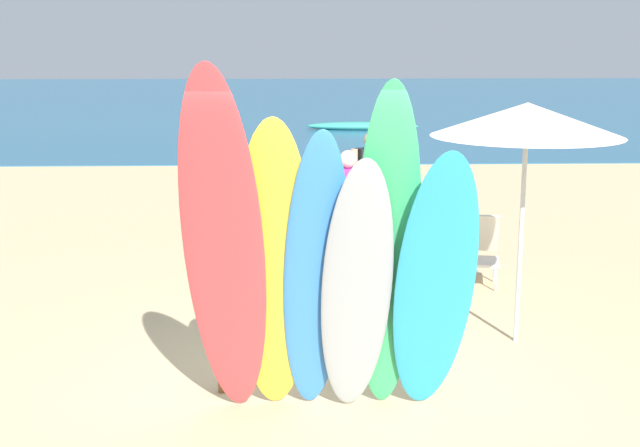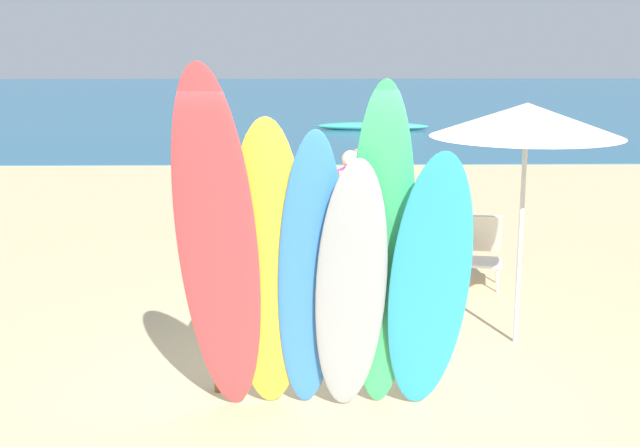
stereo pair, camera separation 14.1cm
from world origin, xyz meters
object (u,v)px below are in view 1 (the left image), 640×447
object	(u,v)px
surfboard_teal_5	(435,289)
surfboard_grey_3	(357,292)
surfboard_yellow_1	(274,274)
surfboard_red_0	(224,254)
beach_chair_red	(477,247)
surfboard_green_4	(387,257)
beachgoer_strolling	(372,183)
beach_umbrella	(527,120)
distant_boat	(363,126)
surfboard_rack	(328,339)
surfboard_blue_2	(316,279)
beachgoer_near_rack	(388,156)
beachgoer_photographing	(348,205)

from	to	relation	value
surfboard_teal_5	surfboard_grey_3	bearing A→B (deg)	175.39
surfboard_yellow_1	surfboard_teal_5	world-z (taller)	surfboard_yellow_1
surfboard_grey_3	surfboard_red_0	bearing A→B (deg)	-178.68
beach_chair_red	surfboard_grey_3	bearing A→B (deg)	-103.41
surfboard_yellow_1	beach_chair_red	size ratio (longest dim) A/B	3.01
surfboard_teal_5	beach_chair_red	bearing A→B (deg)	70.68
surfboard_grey_3	surfboard_teal_5	size ratio (longest dim) A/B	0.96
surfboard_green_4	surfboard_yellow_1	bearing A→B (deg)	-177.91
beachgoer_strolling	beach_umbrella	size ratio (longest dim) A/B	0.72
beach_umbrella	distant_boat	size ratio (longest dim) A/B	0.64
surfboard_red_0	distant_boat	distance (m)	20.59
surfboard_rack	surfboard_green_4	bearing A→B (deg)	-57.68
surfboard_teal_5	beachgoer_strolling	xyz separation A→B (m)	(0.05, 5.24, -0.13)
surfboard_rack	beach_chair_red	xyz separation A→B (m)	(1.90, 3.10, -0.02)
surfboard_red_0	distant_boat	world-z (taller)	surfboard_red_0
surfboard_blue_2	distant_boat	xyz separation A→B (m)	(2.06, 20.25, -1.01)
surfboard_green_4	surfboard_teal_5	distance (m)	0.41
surfboard_red_0	surfboard_yellow_1	distance (m)	0.41
surfboard_teal_5	beachgoer_strolling	size ratio (longest dim) A/B	1.40
surfboard_teal_5	surfboard_red_0	bearing A→B (deg)	-179.73
surfboard_red_0	surfboard_grey_3	world-z (taller)	surfboard_red_0
surfboard_teal_5	beach_chair_red	distance (m)	4.00
distant_boat	beachgoer_near_rack	bearing A→B (deg)	-92.84
surfboard_teal_5	beach_umbrella	bearing A→B (deg)	55.72
surfboard_teal_5	beach_chair_red	size ratio (longest dim) A/B	2.78
surfboard_blue_2	beach_umbrella	world-z (taller)	surfboard_blue_2
surfboard_yellow_1	surfboard_teal_5	bearing A→B (deg)	-4.39
surfboard_rack	beach_chair_red	world-z (taller)	beach_chair_red
surfboard_green_4	beach_chair_red	xyz separation A→B (m)	(1.50, 3.73, -0.87)
surfboard_grey_3	beachgoer_photographing	distance (m)	3.96
surfboard_blue_2	beachgoer_photographing	size ratio (longest dim) A/B	1.54
beachgoer_near_rack	beachgoer_photographing	bearing A→B (deg)	162.00
beach_chair_red	beach_umbrella	world-z (taller)	beach_umbrella
surfboard_rack	beachgoer_photographing	world-z (taller)	beachgoer_photographing
surfboard_blue_2	surfboard_red_0	bearing A→B (deg)	-174.36
surfboard_green_4	surfboard_red_0	bearing A→B (deg)	-171.30
surfboard_grey_3	distant_boat	bearing A→B (deg)	80.91
beach_chair_red	surfboard_red_0	bearing A→B (deg)	-113.43
surfboard_rack	surfboard_red_0	xyz separation A→B (m)	(-0.75, -0.74, 0.91)
surfboard_red_0	beach_chair_red	bearing A→B (deg)	61.14
surfboard_yellow_1	beachgoer_near_rack	size ratio (longest dim) A/B	1.63
surfboard_blue_2	beach_chair_red	size ratio (longest dim) A/B	2.91
surfboard_red_0	beach_umbrella	world-z (taller)	surfboard_red_0
surfboard_blue_2	surfboard_green_4	xyz separation A→B (m)	(0.51, -0.01, 0.16)
surfboard_rack	surfboard_blue_2	size ratio (longest dim) A/B	0.77
surfboard_rack	surfboard_red_0	distance (m)	1.39
surfboard_red_0	distant_boat	xyz separation A→B (m)	(2.70, 20.38, -1.23)
surfboard_teal_5	beach_umbrella	xyz separation A→B (m)	(1.10, 1.76, 1.03)
surfboard_red_0	beach_umbrella	xyz separation A→B (m)	(2.59, 1.83, 0.75)
surfboard_rack	surfboard_blue_2	xyz separation A→B (m)	(-0.11, -0.62, 0.69)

